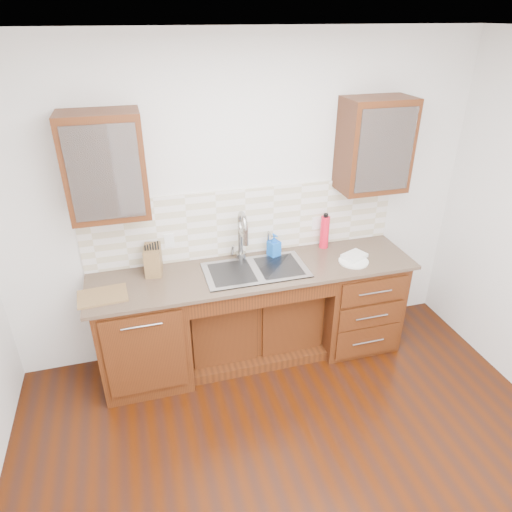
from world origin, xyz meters
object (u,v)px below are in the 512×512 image
object	(u,v)px
plate	(354,261)
cutting_board	(102,296)
soap_bottle	(274,245)
water_bottle	(325,232)
knife_block	(153,260)

from	to	relation	value
plate	cutting_board	distance (m)	2.04
plate	soap_bottle	bearing A→B (deg)	154.64
water_bottle	knife_block	size ratio (longest dim) A/B	1.28
soap_bottle	plate	bearing A→B (deg)	-44.52
soap_bottle	knife_block	xyz separation A→B (m)	(-1.02, -0.01, 0.01)
water_bottle	cutting_board	bearing A→B (deg)	-170.76
knife_block	water_bottle	bearing A→B (deg)	10.15
water_bottle	knife_block	xyz separation A→B (m)	(-1.50, -0.05, -0.03)
soap_bottle	cutting_board	distance (m)	1.45
plate	cutting_board	xyz separation A→B (m)	(-2.04, 0.02, 0.00)
soap_bottle	cutting_board	size ratio (longest dim) A/B	0.57
water_bottle	cutting_board	size ratio (longest dim) A/B	0.82
knife_block	cutting_board	distance (m)	0.49
soap_bottle	water_bottle	size ratio (longest dim) A/B	0.70
cutting_board	plate	bearing A→B (deg)	-0.55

